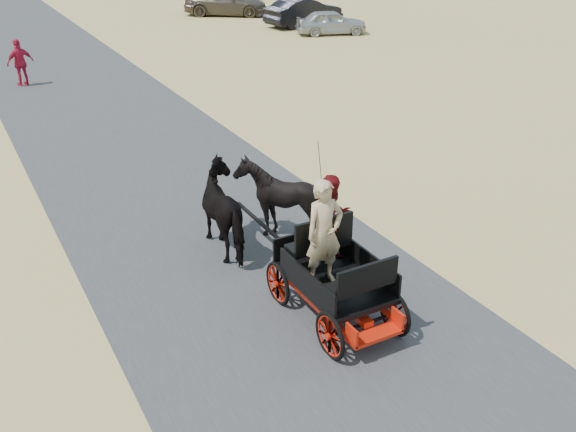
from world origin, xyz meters
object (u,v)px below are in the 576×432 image
horse_left (229,210)px  pedestrian (20,63)px  carriage (334,298)px  car_c (226,3)px  car_a (331,22)px  horse_right (278,199)px  car_b (304,12)px

horse_left → pedestrian: (-1.64, 15.27, 0.02)m
horse_left → carriage: bearing=100.4°
horse_left → car_c: size_ratio=0.40×
car_a → car_c: size_ratio=0.72×
horse_left → horse_right: size_ratio=1.18×
carriage → car_a: (13.40, 21.21, 0.26)m
horse_right → car_b: (12.91, 21.13, -0.11)m
horse_right → car_c: size_ratio=0.34×
horse_left → car_b: 25.36m
carriage → horse_left: (-0.55, 3.00, 0.49)m
car_a → car_b: car_b is taller
horse_right → car_b: size_ratio=0.38×
carriage → car_b: car_b is taller
car_b → car_c: 5.73m
carriage → horse_left: bearing=100.4°
carriage → horse_right: (0.55, 3.00, 0.49)m
pedestrian → car_a: (15.60, 2.95, -0.25)m
horse_left → car_a: bearing=-127.5°
carriage → car_a: bearing=57.7°
car_a → carriage: bearing=166.8°
horse_right → car_c: 28.40m
horse_right → car_a: horse_right is taller
carriage → car_a: 25.09m
carriage → car_c: bearing=69.3°
pedestrian → car_a: pedestrian is taller
car_c → horse_right: bearing=-167.6°
carriage → car_b: size_ratio=0.54×
pedestrian → horse_left: bearing=80.5°
carriage → car_c: size_ratio=0.48×
pedestrian → car_b: size_ratio=0.39×
pedestrian → car_b: (15.65, 5.87, -0.13)m
carriage → pedestrian: size_ratio=1.39×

